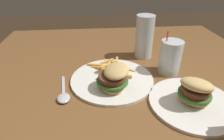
% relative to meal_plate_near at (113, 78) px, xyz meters
% --- Properties ---
extents(dining_table, '(1.36, 1.25, 0.74)m').
position_rel_meal_plate_near_xyz_m(dining_table, '(0.04, 0.05, -0.13)').
color(dining_table, brown).
rests_on(dining_table, ground_plane).
extents(meal_plate_near, '(0.31, 0.31, 0.10)m').
position_rel_meal_plate_near_xyz_m(meal_plate_near, '(0.00, 0.00, 0.00)').
color(meal_plate_near, white).
rests_on(meal_plate_near, dining_table).
extents(beer_glass, '(0.08, 0.08, 0.19)m').
position_rel_meal_plate_near_xyz_m(beer_glass, '(-0.21, 0.16, 0.07)').
color(beer_glass, silver).
rests_on(beer_glass, dining_table).
extents(juice_glass, '(0.08, 0.08, 0.17)m').
position_rel_meal_plate_near_xyz_m(juice_glass, '(-0.06, 0.23, 0.04)').
color(juice_glass, silver).
rests_on(juice_glass, dining_table).
extents(spoon, '(0.17, 0.05, 0.01)m').
position_rel_meal_plate_near_xyz_m(spoon, '(0.07, -0.17, -0.02)').
color(spoon, silver).
rests_on(spoon, dining_table).
extents(meal_plate_far, '(0.27, 0.27, 0.10)m').
position_rel_meal_plate_near_xyz_m(meal_plate_far, '(0.14, 0.24, 0.00)').
color(meal_plate_far, white).
rests_on(meal_plate_far, dining_table).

